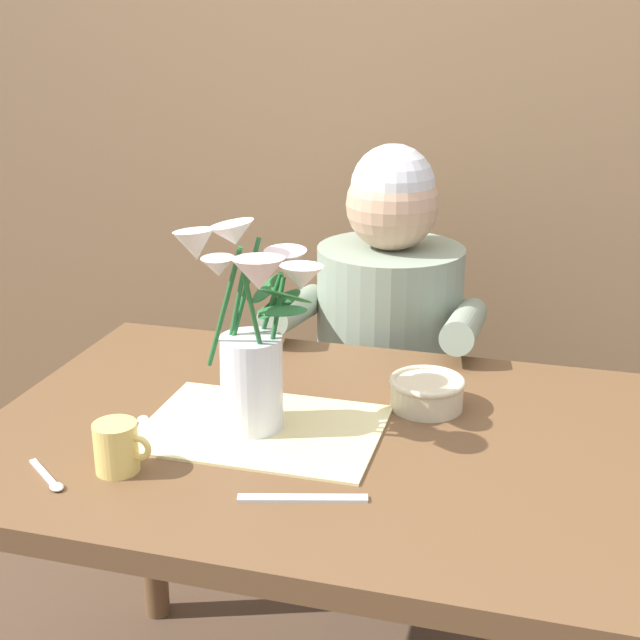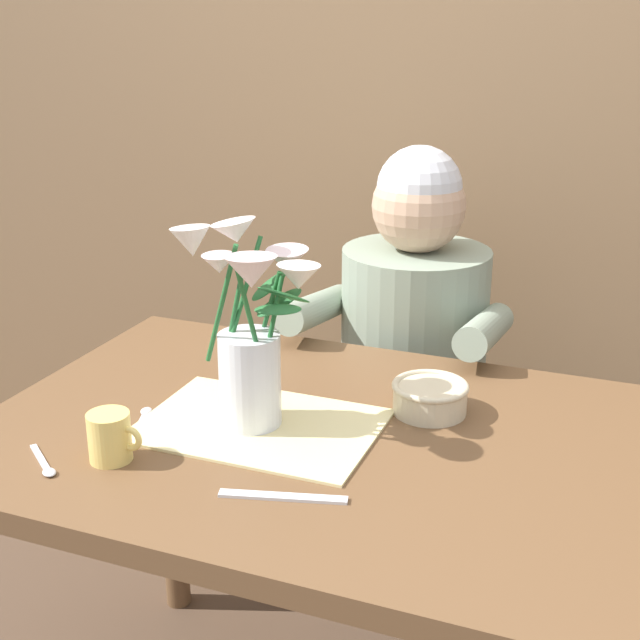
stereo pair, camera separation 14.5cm
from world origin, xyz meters
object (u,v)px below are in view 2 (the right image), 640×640
at_px(seated_person, 411,387).
at_px(flower_vase, 251,330).
at_px(ceramic_bowl, 430,396).
at_px(tea_cup, 110,437).
at_px(dinner_knife, 283,497).

bearing_deg(seated_person, flower_vase, -98.05).
bearing_deg(ceramic_bowl, tea_cup, -140.26).
xyz_separation_m(flower_vase, tea_cup, (-0.16, -0.19, -0.13)).
height_order(seated_person, tea_cup, seated_person).
xyz_separation_m(seated_person, ceramic_bowl, (0.16, -0.48, 0.21)).
bearing_deg(tea_cup, flower_vase, 50.50).
relative_size(seated_person, flower_vase, 3.16).
xyz_separation_m(seated_person, flower_vase, (-0.10, -0.64, 0.35)).
distance_m(seated_person, ceramic_bowl, 0.55).
height_order(seated_person, dinner_knife, seated_person).
height_order(flower_vase, tea_cup, flower_vase).
distance_m(seated_person, flower_vase, 0.74).
relative_size(ceramic_bowl, tea_cup, 1.46).
bearing_deg(dinner_knife, flower_vase, 110.61).
distance_m(ceramic_bowl, tea_cup, 0.55).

